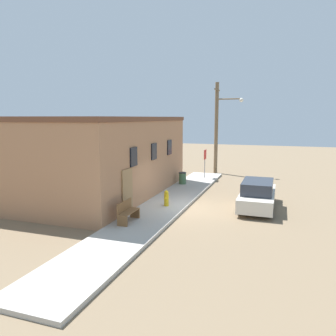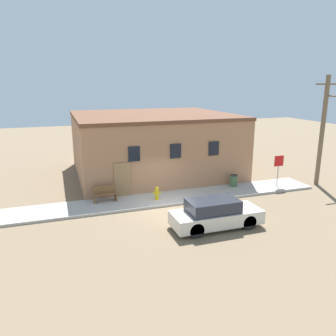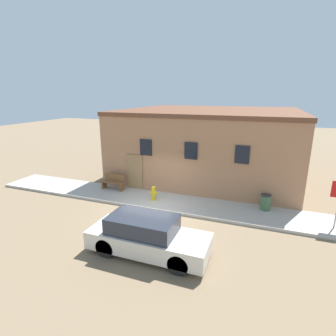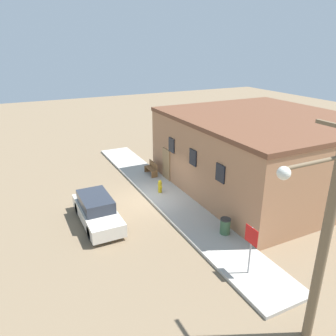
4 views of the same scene
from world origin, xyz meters
name	(u,v)px [view 2 (image 2 of 4)]	position (x,y,z in m)	size (l,w,h in m)	color
ground_plane	(168,207)	(0.00, 0.00, 0.00)	(80.00, 80.00, 0.00)	#7A664C
sidewalk	(162,199)	(0.00, 1.15, 0.07)	(19.96, 2.29, 0.14)	#B2ADA3
brick_building	(153,144)	(1.25, 7.27, 2.28)	(11.32, 10.08, 4.55)	#A87551
fire_hydrant	(157,193)	(-0.37, 0.97, 0.54)	(0.49, 0.23, 0.79)	gold
stop_sign	(279,165)	(7.92, 0.91, 1.58)	(0.69, 0.06, 2.04)	gray
bench	(105,194)	(-3.26, 1.70, 0.56)	(1.30, 0.44, 0.89)	brown
trash_bin	(234,180)	(5.16, 1.78, 0.54)	(0.50, 0.50, 0.78)	#426642
utility_pole	(324,128)	(11.00, 0.59, 3.88)	(1.80, 2.22, 7.25)	brown
parked_car	(215,214)	(1.23, -3.30, 0.68)	(4.35, 1.62, 1.42)	black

